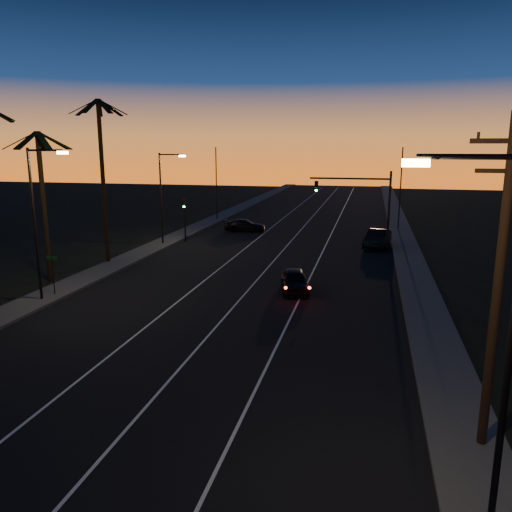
% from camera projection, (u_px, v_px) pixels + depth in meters
% --- Properties ---
extents(road, '(20.00, 170.00, 0.01)m').
position_uv_depth(road, '(258.00, 271.00, 36.95)').
color(road, black).
rests_on(road, ground).
extents(sidewalk_left, '(2.40, 170.00, 0.16)m').
position_uv_depth(sidewalk_left, '(120.00, 263.00, 39.40)').
color(sidewalk_left, '#323230').
rests_on(sidewalk_left, ground).
extents(sidewalk_right, '(2.40, 170.00, 0.16)m').
position_uv_depth(sidewalk_right, '(416.00, 279.00, 34.47)').
color(sidewalk_right, '#323230').
rests_on(sidewalk_right, ground).
extents(lane_stripe_left, '(0.12, 160.00, 0.01)m').
position_uv_depth(lane_stripe_left, '(219.00, 269.00, 37.61)').
color(lane_stripe_left, silver).
rests_on(lane_stripe_left, road).
extents(lane_stripe_mid, '(0.12, 160.00, 0.01)m').
position_uv_depth(lane_stripe_mid, '(264.00, 272.00, 36.84)').
color(lane_stripe_mid, silver).
rests_on(lane_stripe_mid, road).
extents(lane_stripe_right, '(0.12, 160.00, 0.01)m').
position_uv_depth(lane_stripe_right, '(312.00, 274.00, 36.07)').
color(lane_stripe_right, silver).
rests_on(lane_stripe_right, road).
extents(palm_mid, '(4.25, 4.16, 10.03)m').
position_uv_depth(palm_mid, '(42.00, 190.00, 32.80)').
color(palm_mid, black).
rests_on(palm_mid, ground).
extents(palm_far, '(4.25, 4.16, 12.53)m').
position_uv_depth(palm_far, '(102.00, 166.00, 38.00)').
color(palm_far, black).
rests_on(palm_far, ground).
extents(streetlight_left_near, '(2.55, 0.26, 9.00)m').
position_uv_depth(streetlight_left_near, '(38.00, 213.00, 28.65)').
color(streetlight_left_near, black).
rests_on(streetlight_left_near, ground).
extents(streetlight_left_far, '(2.55, 0.26, 8.50)m').
position_uv_depth(streetlight_left_far, '(164.00, 191.00, 45.83)').
color(streetlight_left_far, black).
rests_on(streetlight_left_far, ground).
extents(streetlight_right_near, '(2.55, 0.26, 9.00)m').
position_uv_depth(streetlight_right_near, '(498.00, 326.00, 10.62)').
color(streetlight_right_near, black).
rests_on(streetlight_right_near, ground).
extents(street_sign, '(0.70, 0.06, 2.60)m').
position_uv_depth(street_sign, '(53.00, 271.00, 30.41)').
color(street_sign, black).
rests_on(street_sign, ground).
extents(utility_pole, '(2.20, 0.28, 10.00)m').
position_uv_depth(utility_pole, '(499.00, 280.00, 14.23)').
color(utility_pole, black).
rests_on(utility_pole, ground).
extents(signal_mast, '(7.10, 0.41, 7.00)m').
position_uv_depth(signal_mast, '(362.00, 196.00, 43.86)').
color(signal_mast, black).
rests_on(signal_mast, ground).
extents(signal_post, '(0.28, 0.37, 4.20)m').
position_uv_depth(signal_post, '(185.00, 212.00, 47.92)').
color(signal_post, black).
rests_on(signal_post, ground).
extents(far_pole_left, '(0.14, 0.14, 9.00)m').
position_uv_depth(far_pole_left, '(216.00, 184.00, 62.19)').
color(far_pole_left, black).
rests_on(far_pole_left, ground).
extents(far_pole_right, '(0.14, 0.14, 9.00)m').
position_uv_depth(far_pole_right, '(400.00, 189.00, 54.50)').
color(far_pole_right, black).
rests_on(far_pole_right, ground).
extents(lead_car, '(2.56, 4.80, 1.39)m').
position_uv_depth(lead_car, '(295.00, 281.00, 31.73)').
color(lead_car, black).
rests_on(lead_car, road).
extents(right_car, '(2.68, 5.20, 1.63)m').
position_uv_depth(right_car, '(377.00, 239.00, 45.47)').
color(right_car, black).
rests_on(right_car, road).
extents(cross_car, '(4.69, 2.44, 1.30)m').
position_uv_depth(cross_car, '(245.00, 225.00, 54.25)').
color(cross_car, black).
rests_on(cross_car, road).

